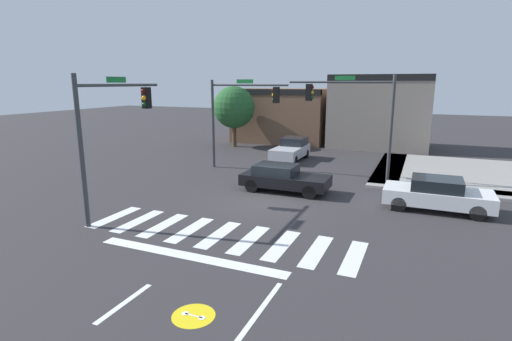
{
  "coord_description": "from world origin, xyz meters",
  "views": [
    {
      "loc": [
        6.63,
        -16.45,
        5.47
      ],
      "look_at": [
        -1.06,
        1.45,
        1.1
      ],
      "focal_mm": 27.58,
      "sensor_mm": 36.0,
      "label": 1
    }
  ],
  "objects": [
    {
      "name": "ground_plane",
      "position": [
        0.0,
        0.0,
        0.0
      ],
      "size": [
        120.0,
        120.0,
        0.0
      ],
      "primitive_type": "plane",
      "color": "#302D30"
    },
    {
      "name": "crosswalk_near",
      "position": [
        -0.0,
        -4.5,
        0.0
      ],
      "size": [
        10.38,
        2.73,
        0.01
      ],
      "color": "silver",
      "rests_on": "ground_plane"
    },
    {
      "name": "bike_detector_marking",
      "position": [
        1.92,
        -9.29,
        0.0
      ],
      "size": [
        1.06,
        1.06,
        0.01
      ],
      "color": "yellow",
      "rests_on": "ground_plane"
    },
    {
      "name": "curb_corner_northeast",
      "position": [
        8.49,
        9.42,
        0.07
      ],
      "size": [
        10.0,
        10.6,
        0.15
      ],
      "color": "gray",
      "rests_on": "ground_plane"
    },
    {
      "name": "storefront_row",
      "position": [
        -0.85,
        18.58,
        2.81
      ],
      "size": [
        17.09,
        5.4,
        6.11
      ],
      "color": "brown",
      "rests_on": "ground_plane"
    },
    {
      "name": "traffic_signal_northwest",
      "position": [
        -4.05,
        5.85,
        3.97
      ],
      "size": [
        5.17,
        0.32,
        5.66
      ],
      "color": "#383A3D",
      "rests_on": "ground_plane"
    },
    {
      "name": "traffic_signal_southwest",
      "position": [
        -5.08,
        -4.01,
        4.0
      ],
      "size": [
        0.32,
        4.81,
        5.8
      ],
      "rotation": [
        0.0,
        0.0,
        1.57
      ],
      "color": "#383A3D",
      "rests_on": "ground_plane"
    },
    {
      "name": "traffic_signal_northeast",
      "position": [
        2.91,
        5.83,
        4.13
      ],
      "size": [
        5.86,
        0.32,
        5.89
      ],
      "rotation": [
        0.0,
        0.0,
        3.14
      ],
      "color": "#383A3D",
      "rests_on": "ground_plane"
    },
    {
      "name": "car_silver",
      "position": [
        -2.07,
        10.23,
        0.76
      ],
      "size": [
        1.82,
        4.13,
        1.54
      ],
      "rotation": [
        0.0,
        0.0,
        -1.57
      ],
      "color": "#B7BABF",
      "rests_on": "ground_plane"
    },
    {
      "name": "car_black",
      "position": [
        0.19,
        2.04,
        0.71
      ],
      "size": [
        4.45,
        1.87,
        1.36
      ],
      "color": "black",
      "rests_on": "ground_plane"
    },
    {
      "name": "car_white",
      "position": [
        7.38,
        1.8,
        0.73
      ],
      "size": [
        4.43,
        1.92,
        1.43
      ],
      "color": "white",
      "rests_on": "ground_plane"
    },
    {
      "name": "roadside_tree",
      "position": [
        -8.5,
        14.0,
        3.38
      ],
      "size": [
        3.57,
        3.57,
        5.19
      ],
      "color": "#4C3823",
      "rests_on": "ground_plane"
    }
  ]
}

